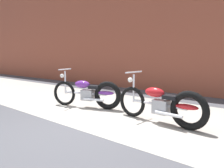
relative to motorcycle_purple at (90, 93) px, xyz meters
name	(u,v)px	position (x,y,z in m)	size (l,w,h in m)	color
ground_plane	(79,130)	(1.06, -1.36, -0.40)	(80.00, 80.00, 0.00)	#47474C
sidewalk_slab	(132,111)	(1.06, 0.39, -0.40)	(36.00, 3.50, 0.01)	#9E998E
brick_building_wall	(186,14)	(1.06, 3.84, 2.50)	(36.00, 0.50, 5.80)	brown
motorcycle_purple	(90,93)	(0.00, 0.00, 0.00)	(1.94, 0.85, 1.03)	black
motorcycle_red	(165,105)	(2.12, -0.03, 0.00)	(2.01, 0.58, 1.03)	black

